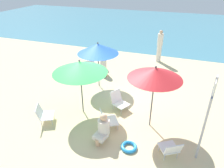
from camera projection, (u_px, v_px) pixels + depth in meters
ground_plane at (108, 110)px, 7.39m from camera, size 40.00×40.00×0.00m
sea_water at (161, 26)px, 19.12m from camera, size 40.00×16.00×0.01m
umbrella_blue at (98, 49)px, 8.20m from camera, size 1.67×1.67×1.93m
umbrella_red at (155, 73)px, 5.79m from camera, size 1.57×1.57×2.06m
umbrella_green at (80, 67)px, 6.51m from camera, size 1.77×1.77×1.95m
beach_chair_a at (43, 114)px, 6.66m from camera, size 0.69×0.70×0.60m
beach_chair_b at (171, 148)px, 5.35m from camera, size 0.67×0.69×0.59m
beach_chair_c at (91, 67)px, 9.96m from camera, size 0.71×0.71×0.59m
beach_chair_d at (119, 101)px, 7.32m from camera, size 0.73×0.68×0.66m
beach_chair_e at (107, 119)px, 6.41m from camera, size 0.71×0.71×0.61m
person_a at (104, 65)px, 9.77m from camera, size 0.50×0.53×0.95m
person_b at (103, 128)px, 5.87m from camera, size 0.41×0.56×0.89m
person_c at (160, 46)px, 11.05m from camera, size 0.30×0.30×1.72m
warning_sign at (209, 110)px, 4.75m from camera, size 0.11×0.50×2.39m
swim_ring at (129, 147)px, 5.75m from camera, size 0.46×0.46×0.09m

